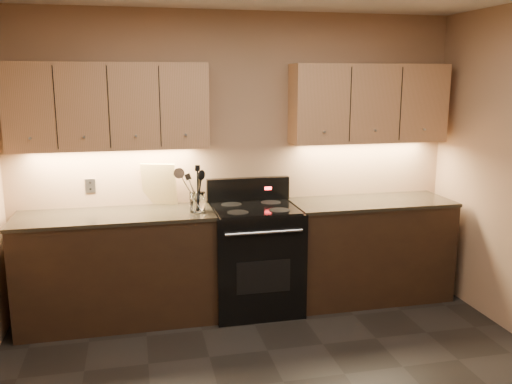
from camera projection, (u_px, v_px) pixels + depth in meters
wall_back at (238, 160)px, 4.90m from camera, size 4.00×0.04×2.60m
counter_left at (117, 268)px, 4.55m from camera, size 1.62×0.62×0.93m
counter_right at (369, 249)px, 5.04m from camera, size 1.46×0.62×0.93m
stove at (255, 257)px, 4.78m from camera, size 0.76×0.68×1.14m
upper_cab_left at (109, 106)px, 4.42m from camera, size 1.60×0.30×0.70m
upper_cab_right at (369, 104)px, 4.91m from camera, size 1.44×0.30×0.70m
outlet_plate at (90, 186)px, 4.65m from camera, size 0.08×0.01×0.12m
utensil_crock at (198, 203)px, 4.53m from camera, size 0.15×0.15×0.16m
cutting_board at (159, 184)px, 4.74m from camera, size 0.32×0.18×0.38m
wooden_spoon at (194, 193)px, 4.49m from camera, size 0.14×0.13×0.31m
black_spoon at (197, 190)px, 4.52m from camera, size 0.11×0.10×0.34m
black_turner at (198, 187)px, 4.49m from camera, size 0.11×0.15×0.40m
steel_spatula at (199, 189)px, 4.53m from camera, size 0.20×0.11×0.35m
steel_skimmer at (200, 188)px, 4.49m from camera, size 0.26×0.13×0.38m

